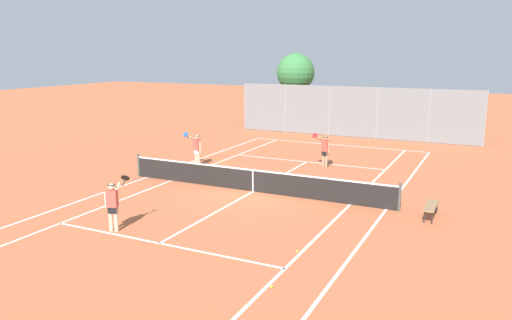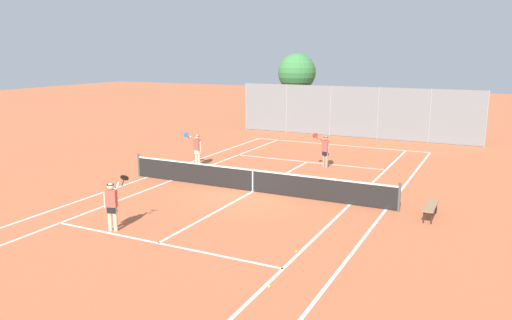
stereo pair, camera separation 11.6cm
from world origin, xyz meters
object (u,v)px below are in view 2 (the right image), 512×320
(tree_behind_left, at_px, (297,74))
(player_far_left, at_px, (197,148))
(loose_tennis_ball_2, at_px, (386,187))
(loose_tennis_ball_3, at_px, (269,287))
(courtside_bench, at_px, (431,207))
(player_near_side, at_px, (112,203))
(loose_tennis_ball_0, at_px, (296,251))
(loose_tennis_ball_1, at_px, (223,161))
(player_far_right, at_px, (325,149))
(tennis_net, at_px, (253,180))

(tree_behind_left, bearing_deg, player_far_left, -86.16)
(loose_tennis_ball_2, distance_m, loose_tennis_ball_3, 10.70)
(loose_tennis_ball_2, height_order, courtside_bench, courtside_bench)
(player_near_side, distance_m, loose_tennis_ball_2, 11.55)
(player_far_left, bearing_deg, loose_tennis_ball_0, -43.45)
(player_near_side, bearing_deg, loose_tennis_ball_3, -12.75)
(loose_tennis_ball_2, bearing_deg, player_far_left, -179.60)
(loose_tennis_ball_2, xyz_separation_m, courtside_bench, (2.23, -3.39, 0.38))
(loose_tennis_ball_2, height_order, loose_tennis_ball_3, same)
(player_near_side, height_order, player_far_left, same)
(player_far_left, bearing_deg, loose_tennis_ball_1, 65.23)
(player_far_right, distance_m, loose_tennis_ball_3, 13.53)
(loose_tennis_ball_0, bearing_deg, loose_tennis_ball_2, 84.29)
(tennis_net, relative_size, loose_tennis_ball_1, 181.82)
(tennis_net, xyz_separation_m, player_far_right, (1.25, 5.59, 0.42))
(player_far_left, height_order, loose_tennis_ball_0, player_far_left)
(player_far_right, distance_m, loose_tennis_ball_0, 11.18)
(loose_tennis_ball_0, distance_m, courtside_bench, 5.81)
(player_near_side, xyz_separation_m, loose_tennis_ball_1, (-2.05, 10.63, -0.89))
(tennis_net, distance_m, player_near_side, 6.48)
(loose_tennis_ball_0, xyz_separation_m, loose_tennis_ball_2, (0.83, 8.32, 0.00))
(player_far_left, distance_m, player_far_right, 6.46)
(loose_tennis_ball_2, xyz_separation_m, tree_behind_left, (-10.63, 16.13, 4.00))
(player_far_left, relative_size, loose_tennis_ball_3, 26.88)
(player_near_side, relative_size, loose_tennis_ball_0, 26.88)
(player_far_left, height_order, tree_behind_left, tree_behind_left)
(player_far_left, xyz_separation_m, loose_tennis_ball_3, (8.95, -10.62, -0.89))
(tennis_net, xyz_separation_m, player_near_side, (-1.98, -6.16, 0.42))
(loose_tennis_ball_1, bearing_deg, player_far_left, -114.77)
(player_far_right, relative_size, tree_behind_left, 0.32)
(courtside_bench, bearing_deg, loose_tennis_ball_0, -121.89)
(loose_tennis_ball_0, xyz_separation_m, loose_tennis_ball_3, (0.25, -2.37, 0.00))
(player_far_left, xyz_separation_m, tree_behind_left, (-1.09, 16.19, 3.10))
(loose_tennis_ball_3, bearing_deg, player_far_right, 102.90)
(player_near_side, height_order, loose_tennis_ball_3, player_near_side)
(loose_tennis_ball_0, xyz_separation_m, tree_behind_left, (-9.80, 24.44, 4.00))
(loose_tennis_ball_3, distance_m, courtside_bench, 7.83)
(player_far_left, bearing_deg, courtside_bench, -15.78)
(player_near_side, relative_size, tree_behind_left, 0.32)
(player_far_left, bearing_deg, loose_tennis_ball_3, -49.86)
(player_far_right, xyz_separation_m, tree_behind_left, (-7.03, 13.65, 3.10))
(loose_tennis_ball_1, xyz_separation_m, courtside_bench, (11.11, -4.75, 0.38))
(player_near_side, height_order, loose_tennis_ball_2, player_near_side)
(loose_tennis_ball_0, height_order, tree_behind_left, tree_behind_left)
(loose_tennis_ball_3, bearing_deg, loose_tennis_ball_0, 95.92)
(player_near_side, xyz_separation_m, player_far_left, (-2.71, 9.21, 0.00))
(player_far_left, xyz_separation_m, loose_tennis_ball_1, (0.66, 1.42, -0.89))
(loose_tennis_ball_2, relative_size, tree_behind_left, 0.01)
(player_far_right, bearing_deg, loose_tennis_ball_0, -75.61)
(player_far_right, bearing_deg, tree_behind_left, 117.24)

